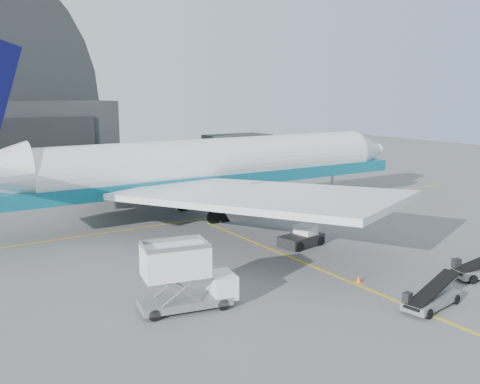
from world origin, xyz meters
TOP-DOWN VIEW (x-y plane):
  - ground at (0.00, 0.00)m, footprint 200.00×200.00m
  - taxi_lines at (0.00, 12.67)m, footprint 80.00×42.12m
  - distant_bldg_a at (38.00, 72.00)m, footprint 14.00×8.00m
  - distant_bldg_b at (55.00, 68.00)m, footprint 8.00×6.00m
  - airliner at (1.15, 21.21)m, footprint 55.31×53.63m
  - catering_truck at (-12.17, -0.63)m, footprint 6.30×3.29m
  - pushback_tug at (2.91, 6.37)m, footprint 4.23×2.87m
  - belt_loader_a at (0.89, -8.76)m, footprint 5.07×2.36m
  - traffic_cone at (0.35, -3.08)m, footprint 0.37×0.37m

SIDE VIEW (x-z plane):
  - ground at x=0.00m, z-range 0.00..0.00m
  - distant_bldg_a at x=38.00m, z-range -2.00..2.00m
  - distant_bldg_b at x=55.00m, z-range -1.40..1.40m
  - taxi_lines at x=0.00m, z-range 0.00..0.02m
  - traffic_cone at x=0.35m, z-range -0.01..0.53m
  - belt_loader_a at x=0.89m, z-range -0.36..1.53m
  - pushback_tug at x=2.91m, z-range -0.23..1.59m
  - catering_truck at x=-12.17m, z-range 0.03..4.14m
  - airliner at x=1.15m, z-range -4.27..15.14m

